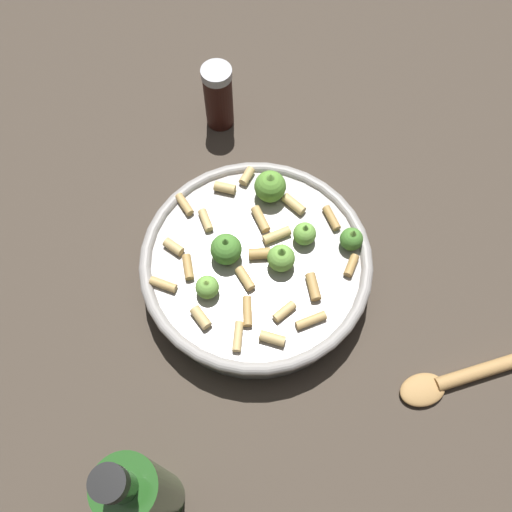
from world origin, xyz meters
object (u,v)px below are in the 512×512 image
cooking_pan (256,264)px  pepper_shaker (218,97)px  wooden_spoon (491,368)px  olive_oil_bottle (143,493)px

cooking_pan → pepper_shaker: (0.15, 0.19, 0.02)m
pepper_shaker → wooden_spoon: 0.47m
cooking_pan → olive_oil_bottle: (-0.26, -0.08, 0.06)m
olive_oil_bottle → wooden_spoon: olive_oil_bottle is taller
pepper_shaker → olive_oil_bottle: 0.49m
cooking_pan → pepper_shaker: size_ratio=2.76×
cooking_pan → wooden_spoon: size_ratio=1.22×
wooden_spoon → cooking_pan: bearing=105.6°
pepper_shaker → wooden_spoon: size_ratio=0.44×
olive_oil_bottle → wooden_spoon: (0.33, -0.19, -0.09)m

